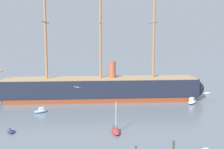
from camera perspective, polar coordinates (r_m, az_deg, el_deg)
tall_ship at (r=77.88m, az=-2.27°, el=-2.79°), size 62.79×15.26×30.21m
sailboat_near_centre at (r=52.99m, az=0.74°, el=-11.04°), size 1.62×4.54×5.81m
dinghy_mid_left at (r=56.30m, az=-19.53°, el=-10.56°), size 1.94×2.73×0.59m
motorboat_alongside_bow at (r=68.08m, az=-14.04°, el=-7.04°), size 3.21×2.32×1.24m
motorboat_alongside_stern at (r=77.37m, az=15.68°, el=-5.19°), size 3.90×4.09×1.68m
dinghy_far_right at (r=91.30m, az=18.45°, el=-3.56°), size 2.10×0.99×0.49m
mooring_piling_right_pair at (r=44.25m, az=12.16°, el=-14.21°), size 0.30×0.30×2.30m
seagull_in_flight at (r=44.74m, az=-6.93°, el=-2.51°), size 1.06×0.96×0.14m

